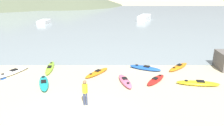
{
  "coord_description": "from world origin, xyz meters",
  "views": [
    {
      "loc": [
        2.17,
        -10.62,
        7.29
      ],
      "look_at": [
        2.1,
        8.77,
        0.5
      ],
      "focal_mm": 35.0,
      "sensor_mm": 36.0,
      "label": 1
    }
  ],
  "objects_px": {
    "person_near_foreground": "(86,91)",
    "kayak_on_sand_1": "(45,83)",
    "kayak_on_sand_3": "(126,81)",
    "kayak_on_sand_0": "(98,73)",
    "kayak_on_sand_6": "(157,80)",
    "moored_boat_0": "(45,22)",
    "kayak_on_sand_4": "(13,72)",
    "kayak_on_sand_8": "(179,67)",
    "kayak_on_sand_7": "(199,83)",
    "kayak_on_sand_5": "(51,68)",
    "moored_boat_1": "(145,18)",
    "kayak_on_sand_2": "(146,68)"
  },
  "relations": [
    {
      "from": "person_near_foreground",
      "to": "kayak_on_sand_1",
      "type": "bearing_deg",
      "value": 139.69
    },
    {
      "from": "kayak_on_sand_3",
      "to": "kayak_on_sand_0",
      "type": "bearing_deg",
      "value": 142.2
    },
    {
      "from": "kayak_on_sand_0",
      "to": "kayak_on_sand_3",
      "type": "bearing_deg",
      "value": -37.8
    },
    {
      "from": "kayak_on_sand_0",
      "to": "kayak_on_sand_6",
      "type": "xyz_separation_m",
      "value": [
        4.9,
        -1.56,
        0.01
      ]
    },
    {
      "from": "moored_boat_0",
      "to": "kayak_on_sand_3",
      "type": "bearing_deg",
      "value": -62.72
    },
    {
      "from": "kayak_on_sand_4",
      "to": "kayak_on_sand_8",
      "type": "distance_m",
      "value": 15.12
    },
    {
      "from": "kayak_on_sand_1",
      "to": "kayak_on_sand_7",
      "type": "distance_m",
      "value": 12.08
    },
    {
      "from": "kayak_on_sand_7",
      "to": "kayak_on_sand_4",
      "type": "bearing_deg",
      "value": 171.56
    },
    {
      "from": "kayak_on_sand_1",
      "to": "kayak_on_sand_3",
      "type": "height_order",
      "value": "kayak_on_sand_1"
    },
    {
      "from": "kayak_on_sand_3",
      "to": "kayak_on_sand_4",
      "type": "bearing_deg",
      "value": 169.11
    },
    {
      "from": "kayak_on_sand_5",
      "to": "moored_boat_1",
      "type": "bearing_deg",
      "value": 67.12
    },
    {
      "from": "kayak_on_sand_4",
      "to": "kayak_on_sand_7",
      "type": "xyz_separation_m",
      "value": [
        15.52,
        -2.3,
        0.01
      ]
    },
    {
      "from": "kayak_on_sand_2",
      "to": "moored_boat_1",
      "type": "height_order",
      "value": "moored_boat_1"
    },
    {
      "from": "kayak_on_sand_0",
      "to": "moored_boat_0",
      "type": "bearing_deg",
      "value": 114.87
    },
    {
      "from": "kayak_on_sand_4",
      "to": "person_near_foreground",
      "type": "xyz_separation_m",
      "value": [
        7.06,
        -5.35,
        0.84
      ]
    },
    {
      "from": "kayak_on_sand_0",
      "to": "moored_boat_1",
      "type": "height_order",
      "value": "moored_boat_1"
    },
    {
      "from": "kayak_on_sand_2",
      "to": "kayak_on_sand_4",
      "type": "distance_m",
      "value": 11.92
    },
    {
      "from": "kayak_on_sand_6",
      "to": "moored_boat_1",
      "type": "distance_m",
      "value": 34.23
    },
    {
      "from": "kayak_on_sand_7",
      "to": "moored_boat_1",
      "type": "height_order",
      "value": "moored_boat_1"
    },
    {
      "from": "kayak_on_sand_5",
      "to": "person_near_foreground",
      "type": "height_order",
      "value": "person_near_foreground"
    },
    {
      "from": "kayak_on_sand_8",
      "to": "kayak_on_sand_3",
      "type": "bearing_deg",
      "value": -147.81
    },
    {
      "from": "kayak_on_sand_0",
      "to": "kayak_on_sand_8",
      "type": "xyz_separation_m",
      "value": [
        7.6,
        1.44,
        0.01
      ]
    },
    {
      "from": "kayak_on_sand_1",
      "to": "person_near_foreground",
      "type": "distance_m",
      "value": 4.82
    },
    {
      "from": "kayak_on_sand_2",
      "to": "moored_boat_1",
      "type": "bearing_deg",
      "value": 82.25
    },
    {
      "from": "kayak_on_sand_6",
      "to": "moored_boat_0",
      "type": "relative_size",
      "value": 0.69
    },
    {
      "from": "kayak_on_sand_7",
      "to": "person_near_foreground",
      "type": "height_order",
      "value": "person_near_foreground"
    },
    {
      "from": "kayak_on_sand_7",
      "to": "person_near_foreground",
      "type": "bearing_deg",
      "value": -160.17
    },
    {
      "from": "kayak_on_sand_6",
      "to": "kayak_on_sand_7",
      "type": "bearing_deg",
      "value": -12.35
    },
    {
      "from": "moored_boat_0",
      "to": "moored_boat_1",
      "type": "bearing_deg",
      "value": 13.35
    },
    {
      "from": "kayak_on_sand_5",
      "to": "kayak_on_sand_7",
      "type": "xyz_separation_m",
      "value": [
        12.55,
        -3.54,
        0.03
      ]
    },
    {
      "from": "kayak_on_sand_3",
      "to": "kayak_on_sand_8",
      "type": "distance_m",
      "value": 6.17
    },
    {
      "from": "kayak_on_sand_1",
      "to": "kayak_on_sand_3",
      "type": "bearing_deg",
      "value": 3.46
    },
    {
      "from": "kayak_on_sand_1",
      "to": "kayak_on_sand_6",
      "type": "bearing_deg",
      "value": 4.31
    },
    {
      "from": "kayak_on_sand_1",
      "to": "person_near_foreground",
      "type": "height_order",
      "value": "person_near_foreground"
    },
    {
      "from": "kayak_on_sand_2",
      "to": "kayak_on_sand_5",
      "type": "distance_m",
      "value": 8.9
    },
    {
      "from": "kayak_on_sand_2",
      "to": "kayak_on_sand_6",
      "type": "distance_m",
      "value": 2.75
    },
    {
      "from": "kayak_on_sand_0",
      "to": "kayak_on_sand_6",
      "type": "distance_m",
      "value": 5.14
    },
    {
      "from": "moored_boat_0",
      "to": "kayak_on_sand_5",
      "type": "bearing_deg",
      "value": -72.54
    },
    {
      "from": "kayak_on_sand_3",
      "to": "kayak_on_sand_7",
      "type": "xyz_separation_m",
      "value": [
        5.69,
        -0.41,
        -0.0
      ]
    },
    {
      "from": "kayak_on_sand_0",
      "to": "kayak_on_sand_3",
      "type": "xyz_separation_m",
      "value": [
        2.38,
        -1.85,
        0.02
      ]
    },
    {
      "from": "kayak_on_sand_8",
      "to": "person_near_foreground",
      "type": "height_order",
      "value": "person_near_foreground"
    },
    {
      "from": "kayak_on_sand_6",
      "to": "moored_boat_1",
      "type": "xyz_separation_m",
      "value": [
        3.78,
        34.02,
        0.48
      ]
    },
    {
      "from": "kayak_on_sand_5",
      "to": "moored_boat_1",
      "type": "height_order",
      "value": "moored_boat_1"
    },
    {
      "from": "kayak_on_sand_3",
      "to": "kayak_on_sand_5",
      "type": "xyz_separation_m",
      "value": [
        -6.86,
        3.13,
        -0.03
      ]
    },
    {
      "from": "kayak_on_sand_2",
      "to": "kayak_on_sand_5",
      "type": "bearing_deg",
      "value": 179.13
    },
    {
      "from": "kayak_on_sand_3",
      "to": "moored_boat_1",
      "type": "bearing_deg",
      "value": 79.6
    },
    {
      "from": "kayak_on_sand_0",
      "to": "kayak_on_sand_5",
      "type": "height_order",
      "value": "kayak_on_sand_0"
    },
    {
      "from": "kayak_on_sand_0",
      "to": "kayak_on_sand_3",
      "type": "relative_size",
      "value": 0.94
    },
    {
      "from": "kayak_on_sand_7",
      "to": "moored_boat_1",
      "type": "xyz_separation_m",
      "value": [
        0.61,
        34.71,
        0.47
      ]
    },
    {
      "from": "kayak_on_sand_0",
      "to": "kayak_on_sand_2",
      "type": "distance_m",
      "value": 4.56
    }
  ]
}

